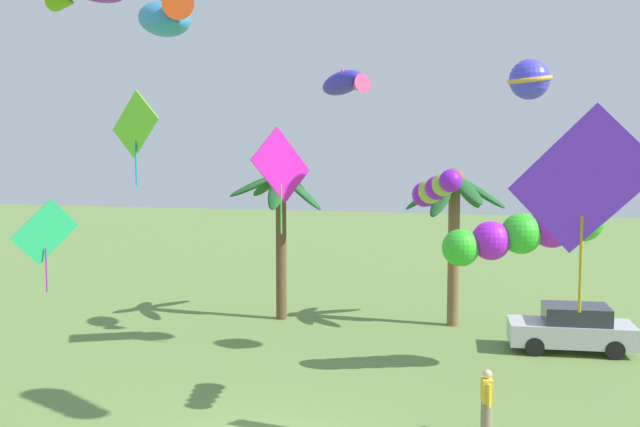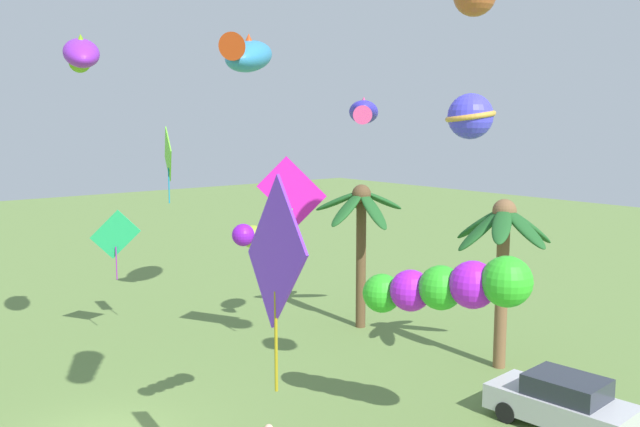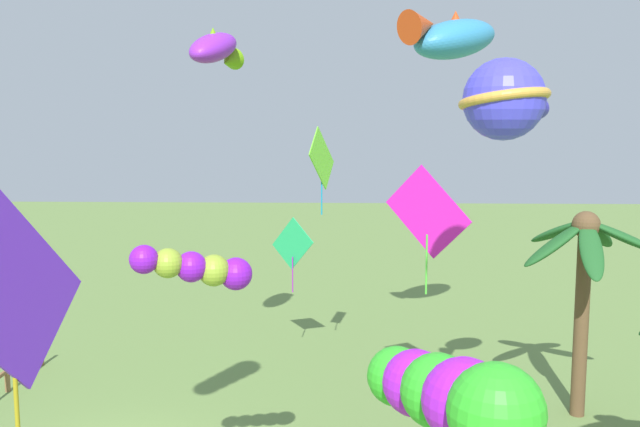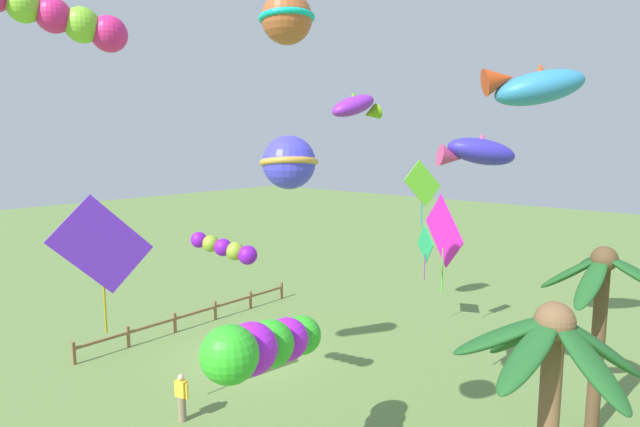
% 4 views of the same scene
% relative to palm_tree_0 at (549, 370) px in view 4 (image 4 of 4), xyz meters
% --- Properties ---
extents(ground_plane, '(120.00, 120.00, 0.00)m').
position_rel_palm_tree_0_xyz_m(ground_plane, '(-3.13, -13.00, -4.40)').
color(ground_plane, olive).
extents(palm_tree_0, '(3.80, 3.63, 5.83)m').
position_rel_palm_tree_0_xyz_m(palm_tree_0, '(0.00, 0.00, 0.00)').
color(palm_tree_0, brown).
rests_on(palm_tree_0, ground).
extents(palm_tree_1, '(3.64, 3.86, 5.89)m').
position_rel_palm_tree_0_xyz_m(palm_tree_1, '(-6.53, -0.51, 0.05)').
color(palm_tree_1, brown).
rests_on(palm_tree_1, ground).
extents(rail_fence, '(11.98, 0.12, 0.95)m').
position_rel_palm_tree_0_xyz_m(rail_fence, '(-4.00, -17.69, -3.81)').
color(rail_fence, brown).
rests_on(rail_fence, ground).
extents(spectator_0, '(0.31, 0.54, 1.59)m').
position_rel_palm_tree_0_xyz_m(spectator_0, '(1.58, -10.70, -3.59)').
color(spectator_0, gray).
rests_on(spectator_0, ground).
extents(kite_fish_0, '(2.74, 1.76, 1.44)m').
position_rel_palm_tree_0_xyz_m(kite_fish_0, '(-8.05, -11.06, 6.10)').
color(kite_fish_0, purple).
extents(kite_tube_1, '(4.48, 2.17, 1.96)m').
position_rel_palm_tree_0_xyz_m(kite_tube_1, '(2.52, -5.70, -0.20)').
color(kite_tube_1, green).
extents(kite_fish_2, '(2.19, 2.16, 1.04)m').
position_rel_palm_tree_0_xyz_m(kite_fish_2, '(-3.40, -3.28, 4.30)').
color(kite_fish_2, '#362EC3').
extents(kite_diamond_3, '(1.84, 0.72, 2.73)m').
position_rel_palm_tree_0_xyz_m(kite_diamond_3, '(-8.55, -7.92, 2.81)').
color(kite_diamond_3, '#6FDF2F').
extents(kite_diamond_4, '(1.23, 1.54, 2.69)m').
position_rel_palm_tree_0_xyz_m(kite_diamond_4, '(-10.87, -9.02, -0.26)').
color(kite_diamond_4, '#26BF6E').
extents(kite_tube_5, '(3.48, 1.94, 1.64)m').
position_rel_palm_tree_0_xyz_m(kite_tube_5, '(4.15, -11.79, 7.88)').
color(kite_tube_5, '#E8247D').
extents(kite_fish_6, '(3.46, 3.84, 1.82)m').
position_rel_palm_tree_0_xyz_m(kite_fish_6, '(-9.47, -3.92, 6.62)').
color(kite_fish_6, '#3087BC').
extents(kite_ball_7, '(1.81, 1.81, 1.17)m').
position_rel_palm_tree_0_xyz_m(kite_ball_7, '(2.45, -4.94, 4.14)').
color(kite_ball_7, '#4541ED').
extents(kite_diamond_8, '(1.32, 2.07, 3.38)m').
position_rel_palm_tree_0_xyz_m(kite_diamond_8, '(-5.04, -5.07, 1.58)').
color(kite_diamond_8, '#E51CBC').
extents(kite_tube_9, '(1.31, 2.07, 0.98)m').
position_rel_palm_tree_0_xyz_m(kite_tube_9, '(0.27, -9.89, 1.21)').
color(kite_tube_9, purple).
extents(kite_ball_10, '(1.50, 1.50, 1.08)m').
position_rel_palm_tree_0_xyz_m(kite_ball_10, '(2.48, -4.95, 7.16)').
color(kite_ball_10, '#B4582B').
extents(kite_diamond_11, '(2.95, 0.81, 4.24)m').
position_rel_palm_tree_0_xyz_m(kite_diamond_11, '(3.41, -11.78, 1.50)').
color(kite_diamond_11, '#742EF2').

